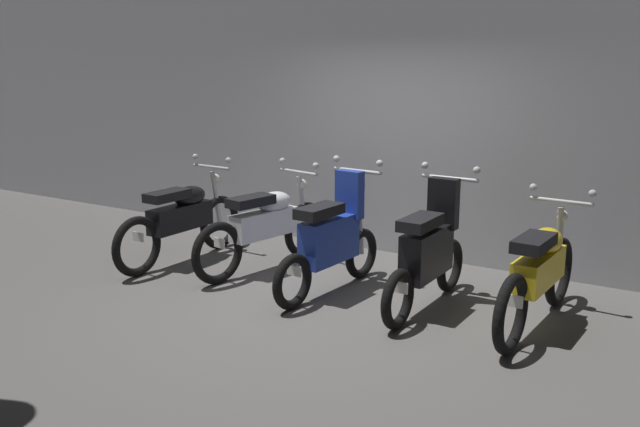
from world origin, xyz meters
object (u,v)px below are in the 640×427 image
Objects in this scene: motorbike_slot_1 at (266,225)px; motorbike_slot_4 at (539,272)px; motorbike_slot_2 at (332,240)px; motorbike_slot_0 at (182,219)px; motorbike_slot_3 at (429,253)px.

motorbike_slot_4 is at bearing -2.02° from motorbike_slot_1.
motorbike_slot_0 is at bearing 179.56° from motorbike_slot_2.
motorbike_slot_0 is 1.02m from motorbike_slot_1.
motorbike_slot_0 is at bearing -178.68° from motorbike_slot_3.
motorbike_slot_1 is 2.95m from motorbike_slot_4.
motorbike_slot_4 is (2.95, -0.10, 0.00)m from motorbike_slot_1.
motorbike_slot_2 is at bearing -175.15° from motorbike_slot_3.
motorbike_slot_2 is (0.98, -0.26, 0.04)m from motorbike_slot_1.
motorbike_slot_0 and motorbike_slot_1 have the same top height.
motorbike_slot_3 is at bearing -5.03° from motorbike_slot_1.
motorbike_slot_1 is at bearing 13.70° from motorbike_slot_0.
motorbike_slot_2 and motorbike_slot_3 have the same top height.
motorbike_slot_3 is at bearing 4.85° from motorbike_slot_2.
motorbike_slot_1 is (0.99, 0.24, 0.00)m from motorbike_slot_0.
motorbike_slot_3 is (0.98, 0.08, 0.00)m from motorbike_slot_2.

